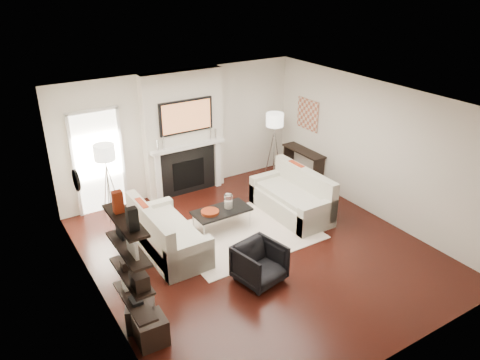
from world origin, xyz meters
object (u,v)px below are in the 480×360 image
coffee_table (222,211)px  ottoman_near (141,314)px  lamp_left_shade (104,152)px  lamp_right_shade (275,120)px  loveseat_left_base (169,241)px  armchair (260,262)px  loveseat_right_base (291,205)px

coffee_table → ottoman_near: 2.86m
coffee_table → lamp_left_shade: 2.47m
lamp_left_shade → ottoman_near: size_ratio=1.00×
lamp_left_shade → coffee_table: bearing=-41.5°
coffee_table → lamp_right_shade: lamp_right_shade is taller
lamp_right_shade → loveseat_left_base: bearing=-155.1°
lamp_left_shade → ottoman_near: (-0.62, -3.17, -1.25)m
loveseat_left_base → armchair: (0.87, -1.55, 0.15)m
armchair → lamp_left_shade: lamp_left_shade is taller
lamp_left_shade → lamp_right_shade: same height
lamp_left_shade → loveseat_left_base: bearing=-73.0°
loveseat_right_base → armchair: size_ratio=2.53×
loveseat_right_base → ottoman_near: (-3.79, -1.47, -0.01)m
lamp_left_shade → lamp_right_shade: 3.90m
coffee_table → lamp_right_shade: bearing=32.3°
loveseat_left_base → lamp_right_shade: lamp_right_shade is taller
loveseat_left_base → loveseat_right_base: same height
lamp_left_shade → ottoman_near: bearing=-101.1°
armchair → ottoman_near: size_ratio=1.78×
lamp_left_shade → loveseat_right_base: bearing=-28.2°
armchair → lamp_left_shade: 3.65m
loveseat_right_base → coffee_table: 1.52m
lamp_right_shade → ottoman_near: (-4.52, -3.10, -1.25)m
coffee_table → lamp_left_shade: bearing=138.5°
coffee_table → lamp_right_shade: size_ratio=2.75×
coffee_table → ottoman_near: (-2.29, -1.69, -0.20)m
armchair → ottoman_near: bearing=168.4°
loveseat_right_base → ottoman_near: 4.06m
loveseat_left_base → armchair: 1.78m
loveseat_left_base → lamp_right_shade: (3.40, 1.58, 1.24)m
loveseat_right_base → lamp_right_shade: 2.18m
armchair → ottoman_near: 2.00m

